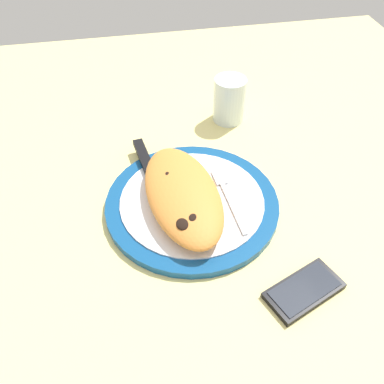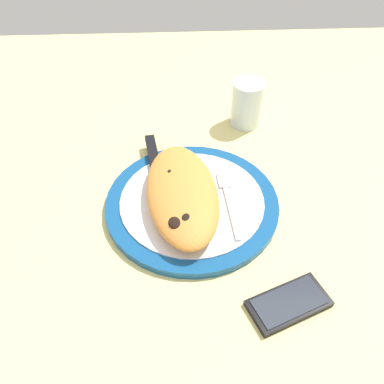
{
  "view_description": "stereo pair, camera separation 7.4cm",
  "coord_description": "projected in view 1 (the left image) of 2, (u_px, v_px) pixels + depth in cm",
  "views": [
    {
      "loc": [
        -51.41,
        9.94,
        56.28
      ],
      "look_at": [
        0.0,
        0.0,
        3.8
      ],
      "focal_mm": 38.65,
      "sensor_mm": 36.0,
      "label": 1
    },
    {
      "loc": [
        -52.3,
        2.59,
        56.28
      ],
      "look_at": [
        0.0,
        0.0,
        3.8
      ],
      "focal_mm": 38.65,
      "sensor_mm": 36.0,
      "label": 2
    }
  ],
  "objects": [
    {
      "name": "calzone",
      "position": [
        183.0,
        194.0,
        0.73
      ],
      "size": [
        27.11,
        15.1,
        4.67
      ],
      "color": "orange",
      "rests_on": "plate"
    },
    {
      "name": "smartphone",
      "position": [
        304.0,
        290.0,
        0.64
      ],
      "size": [
        10.16,
        13.57,
        1.16
      ],
      "color": "black",
      "rests_on": "ground_plane"
    },
    {
      "name": "plate",
      "position": [
        192.0,
        203.0,
        0.76
      ],
      "size": [
        31.85,
        31.85,
        1.8
      ],
      "color": "navy",
      "rests_on": "ground_plane"
    },
    {
      "name": "fork",
      "position": [
        227.0,
        194.0,
        0.76
      ],
      "size": [
        16.69,
        2.67,
        0.4
      ],
      "color": "silver",
      "rests_on": "plate"
    },
    {
      "name": "water_glass",
      "position": [
        229.0,
        103.0,
        0.93
      ],
      "size": [
        7.16,
        7.16,
        10.26
      ],
      "color": "silver",
      "rests_on": "ground_plane"
    },
    {
      "name": "knife",
      "position": [
        148.0,
        166.0,
        0.81
      ],
      "size": [
        23.51,
        5.19,
        1.2
      ],
      "color": "silver",
      "rests_on": "plate"
    },
    {
      "name": "ground_plane",
      "position": [
        192.0,
        212.0,
        0.78
      ],
      "size": [
        150.0,
        150.0,
        3.0
      ],
      "primitive_type": "cube",
      "color": "#E5D684"
    }
  ]
}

